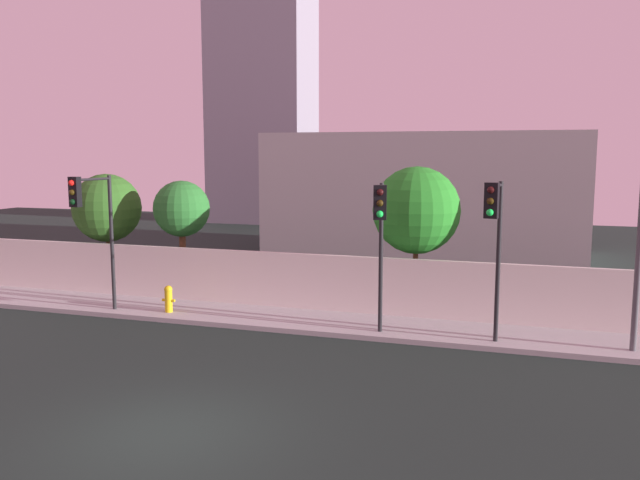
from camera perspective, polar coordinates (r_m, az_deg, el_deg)
name	(u,v)px	position (r m, az deg, el deg)	size (l,w,h in m)	color
ground_plane	(165,434)	(12.89, -13.45, -16.25)	(80.00, 80.00, 0.00)	black
sidewalk	(307,322)	(19.93, -1.14, -7.17)	(36.00, 2.40, 0.15)	#A5A5A5
perimeter_wall	(320,282)	(20.90, 0.00, -3.72)	(36.00, 0.18, 1.80)	silver
traffic_light_left	(494,227)	(17.21, 15.07, 1.10)	(0.43, 1.12, 4.30)	black
traffic_light_center	(92,213)	(21.15, -19.41, 2.23)	(0.45, 1.66, 4.32)	black
traffic_light_right	(380,226)	(17.42, 5.33, 1.25)	(0.46, 1.44, 4.21)	black
fire_hydrant	(168,298)	(21.23, -13.16, -4.96)	(0.44, 0.26, 0.86)	gold
roadside_tree_leftmost	(107,208)	(25.41, -18.21, 2.68)	(2.53, 2.53, 4.41)	brown
roadside_tree_midleft	(182,210)	(23.71, -12.06, 2.62)	(2.01, 2.01, 4.20)	brown
roadside_tree_midright	(416,210)	(20.86, 8.47, 2.58)	(2.79, 2.79, 4.76)	brown
low_building_distant	(423,194)	(33.97, 9.05, 4.05)	(15.80, 6.00, 6.17)	#A9A9A9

